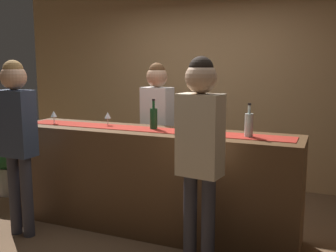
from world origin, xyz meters
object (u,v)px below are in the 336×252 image
customer_sipping (200,142)px  wine_glass_mid_counter (54,114)px  bartender (157,120)px  wine_bottle_clear (249,124)px  potted_plant_tall (10,150)px  customer_browsing (17,129)px  wine_glass_near_customer (108,116)px  wine_bottle_green (154,118)px

customer_sipping → wine_glass_mid_counter: bearing=172.0°
wine_glass_mid_counter → bartender: size_ratio=0.09×
wine_glass_mid_counter → bartender: 1.14m
wine_bottle_clear → customer_sipping: (-0.26, -0.59, -0.07)m
customer_sipping → potted_plant_tall: size_ratio=1.77×
wine_bottle_clear → wine_glass_mid_counter: (-2.08, -0.06, -0.01)m
customer_browsing → potted_plant_tall: bearing=139.1°
wine_glass_near_customer → wine_bottle_clear: bearing=-2.6°
potted_plant_tall → wine_bottle_clear: bearing=-6.2°
wine_bottle_green → wine_glass_mid_counter: size_ratio=2.10×
wine_bottle_clear → bartender: bartender is taller
wine_bottle_green → wine_bottle_clear: (0.95, -0.05, 0.00)m
bartender → customer_browsing: size_ratio=0.99×
wine_bottle_clear → potted_plant_tall: size_ratio=0.31×
bartender → potted_plant_tall: (-1.98, -0.25, -0.48)m
wine_bottle_green → customer_browsing: bearing=-150.2°
wine_bottle_clear → customer_sipping: customer_sipping is taller
wine_glass_mid_counter → potted_plant_tall: 1.27m
wine_glass_near_customer → wine_glass_mid_counter: (-0.59, -0.13, 0.00)m
wine_bottle_clear → customer_browsing: (-2.09, -0.60, -0.08)m
wine_bottle_green → customer_browsing: customer_browsing is taller
wine_bottle_green → customer_sipping: bearing=-42.5°
customer_browsing → wine_bottle_clear: bearing=17.0°
wine_bottle_green → customer_browsing: size_ratio=0.18×
wine_glass_near_customer → customer_browsing: 0.90m
wine_glass_mid_counter → wine_bottle_green: bearing=5.5°
bartender → wine_bottle_clear: bearing=160.8°
wine_bottle_clear → customer_sipping: 0.64m
wine_glass_mid_counter → customer_browsing: (-0.00, -0.54, -0.08)m
wine_glass_near_customer → customer_sipping: size_ratio=0.08×
wine_bottle_clear → potted_plant_tall: wine_bottle_clear is taller
wine_glass_near_customer → potted_plant_tall: size_ratio=0.15×
wine_glass_mid_counter → bartender: bartender is taller
potted_plant_tall → wine_glass_near_customer: bearing=-9.4°
wine_bottle_clear → potted_plant_tall: 3.21m
wine_bottle_green → bartender: bearing=111.1°
wine_bottle_clear → wine_glass_mid_counter: bearing=-178.3°
bartender → customer_sipping: customer_sipping is taller
wine_bottle_clear → customer_browsing: size_ratio=0.18×
customer_sipping → potted_plant_tall: 3.07m
customer_browsing → potted_plant_tall: 1.50m
wine_glass_near_customer → wine_glass_mid_counter: size_ratio=1.00×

